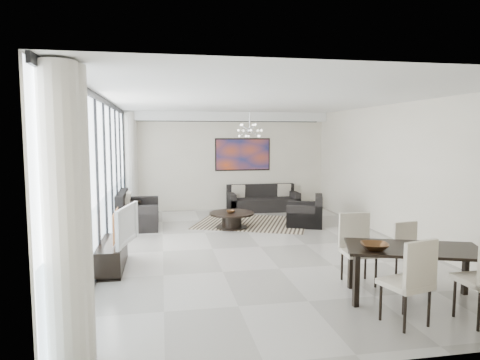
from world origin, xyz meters
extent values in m
cube|color=#A8A39B|center=(0.00, 0.00, 0.01)|extent=(6.00, 9.00, 0.02)
cube|color=white|center=(0.00, 0.00, 2.89)|extent=(6.00, 9.00, 0.02)
cube|color=silver|center=(0.00, 4.49, 1.45)|extent=(6.00, 0.02, 2.90)
cube|color=silver|center=(0.00, -4.49, 1.45)|extent=(6.00, 0.02, 2.90)
cube|color=silver|center=(2.99, 0.00, 1.45)|extent=(0.02, 9.00, 2.90)
cube|color=white|center=(-2.98, 0.00, 1.45)|extent=(0.01, 8.95, 2.85)
cube|color=black|center=(-2.94, 0.00, 2.85)|extent=(0.04, 8.95, 0.10)
cube|color=black|center=(-2.94, 0.00, 0.03)|extent=(0.04, 8.95, 0.06)
cube|color=black|center=(-2.94, -4.00, 1.45)|extent=(0.04, 0.05, 2.88)
cube|color=black|center=(-2.94, -3.00, 1.45)|extent=(0.04, 0.05, 2.88)
cube|color=black|center=(-2.94, -2.00, 1.45)|extent=(0.04, 0.05, 2.88)
cube|color=black|center=(-2.94, -1.00, 1.45)|extent=(0.04, 0.05, 2.88)
cube|color=black|center=(-2.94, 0.00, 1.45)|extent=(0.04, 0.05, 2.88)
cube|color=black|center=(-2.94, 1.00, 1.45)|extent=(0.04, 0.05, 2.88)
cube|color=black|center=(-2.94, 2.00, 1.45)|extent=(0.04, 0.05, 2.88)
cube|color=black|center=(-2.94, 3.00, 1.45)|extent=(0.04, 0.05, 2.88)
cube|color=black|center=(-2.94, 4.00, 1.45)|extent=(0.04, 0.05, 2.88)
cylinder|color=white|center=(-2.80, -4.15, 1.45)|extent=(0.36, 0.36, 2.85)
cylinder|color=white|center=(-2.80, 4.15, 1.45)|extent=(0.36, 0.36, 2.85)
cube|color=white|center=(0.00, 4.30, 2.77)|extent=(5.98, 0.40, 0.26)
cube|color=#C5461B|center=(0.50, 4.47, 1.65)|extent=(1.68, 0.04, 0.98)
cylinder|color=silver|center=(0.30, 2.50, 2.62)|extent=(0.02, 0.02, 0.55)
sphere|color=silver|center=(0.30, 2.50, 2.35)|extent=(0.12, 0.12, 0.12)
cube|color=black|center=(0.34, 2.32, 0.01)|extent=(3.32, 2.98, 0.01)
cylinder|color=black|center=(-0.28, 1.82, 0.36)|extent=(1.09, 1.09, 0.04)
cylinder|color=black|center=(-0.28, 1.82, 0.17)|extent=(0.48, 0.48, 0.34)
cylinder|color=black|center=(-0.28, 1.82, 0.02)|extent=(0.76, 0.76, 0.03)
imported|color=brown|center=(-0.31, 1.75, 0.41)|extent=(0.25, 0.25, 0.06)
cube|color=black|center=(1.03, 4.02, 0.19)|extent=(2.07, 0.85, 0.38)
cube|color=black|center=(1.03, 4.36, 0.57)|extent=(2.07, 0.17, 0.38)
cube|color=black|center=(0.08, 4.02, 0.27)|extent=(0.17, 0.85, 0.55)
cube|color=black|center=(1.98, 4.02, 0.27)|extent=(0.17, 0.85, 0.55)
cube|color=black|center=(-2.50, 2.46, 0.21)|extent=(0.96, 1.71, 0.43)
cube|color=black|center=(-2.89, 2.46, 0.64)|extent=(0.19, 1.71, 0.43)
cube|color=black|center=(-2.50, 1.70, 0.31)|extent=(0.96, 0.19, 0.62)
cube|color=black|center=(-2.50, 3.22, 0.31)|extent=(0.96, 0.19, 0.62)
cube|color=black|center=(1.55, 1.79, 0.19)|extent=(1.11, 1.13, 0.38)
cube|color=black|center=(1.87, 1.67, 0.57)|extent=(0.47, 0.90, 0.38)
cube|color=black|center=(1.68, 2.13, 0.27)|extent=(0.86, 0.45, 0.55)
cube|color=black|center=(1.42, 1.45, 0.27)|extent=(0.86, 0.45, 0.55)
cylinder|color=black|center=(-2.65, 3.00, 0.53)|extent=(0.40, 0.40, 0.04)
cylinder|color=black|center=(-2.65, 3.00, 0.26)|extent=(0.06, 0.06, 0.50)
cylinder|color=black|center=(-2.65, 3.00, 0.01)|extent=(0.28, 0.28, 0.03)
cube|color=black|center=(-2.76, -0.90, 0.22)|extent=(0.40, 1.41, 0.44)
imported|color=gray|center=(-2.60, -0.97, 0.75)|extent=(0.38, 1.09, 0.63)
cube|color=black|center=(1.40, -3.10, 0.71)|extent=(1.95, 1.41, 0.04)
cube|color=black|center=(0.55, -3.16, 0.35)|extent=(0.07, 0.07, 0.69)
cube|color=black|center=(0.77, -2.52, 0.35)|extent=(0.07, 0.07, 0.69)
cube|color=black|center=(2.24, -3.04, 0.35)|extent=(0.07, 0.07, 0.69)
cube|color=beige|center=(0.89, -3.73, 0.48)|extent=(0.59, 0.59, 0.06)
cube|color=beige|center=(0.94, -3.94, 0.76)|extent=(0.48, 0.18, 0.59)
cylinder|color=black|center=(0.66, -3.60, 0.23)|extent=(0.04, 0.04, 0.45)
cylinder|color=black|center=(1.12, -3.87, 0.23)|extent=(0.04, 0.04, 0.45)
cylinder|color=black|center=(1.60, -3.68, 0.24)|extent=(0.04, 0.04, 0.48)
cube|color=beige|center=(0.97, -2.35, 0.48)|extent=(0.51, 0.51, 0.06)
cube|color=beige|center=(0.99, -2.14, 0.75)|extent=(0.48, 0.08, 0.58)
cylinder|color=black|center=(1.15, -2.55, 0.22)|extent=(0.04, 0.04, 0.45)
cylinder|color=black|center=(0.80, -2.15, 0.22)|extent=(0.04, 0.04, 0.45)
cube|color=beige|center=(1.80, -2.46, 0.41)|extent=(0.47, 0.47, 0.05)
cube|color=beige|center=(1.77, -2.28, 0.65)|extent=(0.42, 0.11, 0.50)
cylinder|color=black|center=(1.98, -2.60, 0.19)|extent=(0.04, 0.04, 0.39)
cylinder|color=black|center=(1.61, -2.32, 0.19)|extent=(0.04, 0.04, 0.39)
imported|color=brown|center=(0.82, -3.10, 0.78)|extent=(0.44, 0.44, 0.09)
camera|label=1|loc=(-1.92, -8.18, 2.23)|focal=32.00mm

